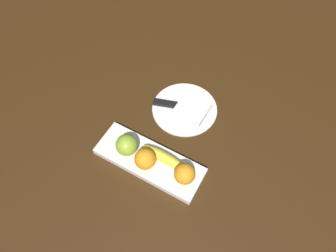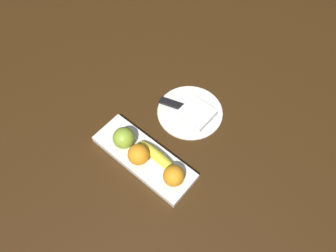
{
  "view_description": "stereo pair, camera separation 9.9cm",
  "coord_description": "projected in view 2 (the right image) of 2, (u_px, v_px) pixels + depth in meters",
  "views": [
    {
      "loc": [
        0.24,
        -0.35,
        0.89
      ],
      "look_at": [
        -0.02,
        0.11,
        0.05
      ],
      "focal_mm": 33.13,
      "sensor_mm": 36.0,
      "label": 1
    },
    {
      "loc": [
        0.32,
        -0.3,
        0.89
      ],
      "look_at": [
        -0.02,
        0.11,
        0.05
      ],
      "focal_mm": 33.13,
      "sensor_mm": 36.0,
      "label": 2
    }
  ],
  "objects": [
    {
      "name": "dinner_plate",
      "position": [
        190.0,
        111.0,
        1.08
      ],
      "size": [
        0.23,
        0.23,
        0.01
      ],
      "primitive_type": "cylinder",
      "color": "white",
      "rests_on": "ground_plane"
    },
    {
      "name": "ground_plane",
      "position": [
        151.0,
        160.0,
        0.99
      ],
      "size": [
        2.4,
        2.4,
        0.0
      ],
      "primitive_type": "plane",
      "color": "#36200C"
    },
    {
      "name": "fruit_tray",
      "position": [
        144.0,
        157.0,
        0.98
      ],
      "size": [
        0.35,
        0.12,
        0.02
      ],
      "primitive_type": "cube",
      "color": "white",
      "rests_on": "ground_plane"
    },
    {
      "name": "orange_near_apple",
      "position": [
        174.0,
        176.0,
        0.9
      ],
      "size": [
        0.06,
        0.06,
        0.06
      ],
      "primitive_type": "sphere",
      "color": "orange",
      "rests_on": "fruit_tray"
    },
    {
      "name": "knife",
      "position": [
        176.0,
        105.0,
        1.09
      ],
      "size": [
        0.18,
        0.08,
        0.01
      ],
      "rotation": [
        0.0,
        0.0,
        0.31
      ],
      "color": "silver",
      "rests_on": "dinner_plate"
    },
    {
      "name": "orange_near_banana",
      "position": [
        139.0,
        154.0,
        0.94
      ],
      "size": [
        0.07,
        0.07,
        0.07
      ],
      "primitive_type": "sphere",
      "color": "orange",
      "rests_on": "fruit_tray"
    },
    {
      "name": "folded_napkin",
      "position": [
        197.0,
        113.0,
        1.06
      ],
      "size": [
        0.11,
        0.1,
        0.02
      ],
      "primitive_type": "cube",
      "rotation": [
        0.0,
        0.0,
        -0.01
      ],
      "color": "white",
      "rests_on": "dinner_plate"
    },
    {
      "name": "apple",
      "position": [
        124.0,
        138.0,
        0.97
      ],
      "size": [
        0.07,
        0.07,
        0.07
      ],
      "primitive_type": "sphere",
      "color": "#8CAF31",
      "rests_on": "fruit_tray"
    },
    {
      "name": "banana",
      "position": [
        158.0,
        157.0,
        0.95
      ],
      "size": [
        0.16,
        0.04,
        0.03
      ],
      "primitive_type": "ellipsoid",
      "rotation": [
        0.0,
        0.0,
        -0.04
      ],
      "color": "yellow",
      "rests_on": "fruit_tray"
    }
  ]
}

